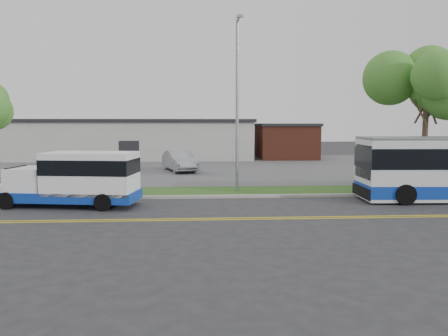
{
  "coord_description": "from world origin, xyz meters",
  "views": [
    {
      "loc": [
        0.76,
        -21.68,
        3.95
      ],
      "look_at": [
        2.16,
        1.03,
        1.6
      ],
      "focal_mm": 35.0,
      "sensor_mm": 36.0,
      "label": 1
    }
  ],
  "objects": [
    {
      "name": "grocery_bag_left",
      "position": [
        -8.17,
        1.65,
        0.26
      ],
      "size": [
        0.32,
        0.32,
        0.32
      ],
      "primitive_type": "sphere",
      "color": "white",
      "rests_on": "verge"
    },
    {
      "name": "commercial_building",
      "position": [
        -6.0,
        27.0,
        2.18
      ],
      "size": [
        25.4,
        10.4,
        4.35
      ],
      "color": "#9E9E99",
      "rests_on": "ground"
    },
    {
      "name": "parked_car_b",
      "position": [
        -6.18,
        12.73,
        0.79
      ],
      "size": [
        4.01,
        5.08,
        1.38
      ],
      "primitive_type": "imported",
      "rotation": [
        0.0,
        0.0,
        -0.51
      ],
      "color": "silver",
      "rests_on": "parking_lot"
    },
    {
      "name": "lane_line_north",
      "position": [
        0.0,
        -3.85,
        0.01
      ],
      "size": [
        70.0,
        0.12,
        0.01
      ],
      "primitive_type": "cube",
      "color": "gold",
      "rests_on": "ground"
    },
    {
      "name": "parking_lot",
      "position": [
        0.0,
        17.0,
        0.05
      ],
      "size": [
        80.0,
        25.0,
        0.1
      ],
      "primitive_type": "cube",
      "color": "#4C4C4F",
      "rests_on": "ground"
    },
    {
      "name": "grocery_bag_right",
      "position": [
        -7.57,
        2.15,
        0.26
      ],
      "size": [
        0.32,
        0.32,
        0.32
      ],
      "primitive_type": "sphere",
      "color": "white",
      "rests_on": "verge"
    },
    {
      "name": "shuttle_bus",
      "position": [
        -4.92,
        -0.78,
        1.38
      ],
      "size": [
        6.97,
        3.16,
        2.58
      ],
      "rotation": [
        0.0,
        0.0,
        -0.15
      ],
      "color": "#0E349E",
      "rests_on": "ground"
    },
    {
      "name": "pedestrian",
      "position": [
        -7.87,
        1.9,
        0.91
      ],
      "size": [
        0.7,
        0.66,
        1.62
      ],
      "primitive_type": "imported",
      "rotation": [
        0.0,
        0.0,
        3.79
      ],
      "color": "black",
      "rests_on": "verge"
    },
    {
      "name": "tree_east",
      "position": [
        14.0,
        3.0,
        6.2
      ],
      "size": [
        5.2,
        5.2,
        8.33
      ],
      "color": "#33261C",
      "rests_on": "verge"
    },
    {
      "name": "brick_wing",
      "position": [
        10.5,
        26.0,
        1.96
      ],
      "size": [
        6.3,
        7.3,
        3.9
      ],
      "color": "brown",
      "rests_on": "ground"
    },
    {
      "name": "curb",
      "position": [
        0.0,
        1.1,
        0.07
      ],
      "size": [
        80.0,
        0.3,
        0.15
      ],
      "primitive_type": "cube",
      "color": "#9E9B93",
      "rests_on": "ground"
    },
    {
      "name": "streetlight_near",
      "position": [
        3.0,
        2.73,
        5.23
      ],
      "size": [
        0.35,
        1.53,
        9.5
      ],
      "color": "gray",
      "rests_on": "verge"
    },
    {
      "name": "parked_car_a",
      "position": [
        -0.66,
        13.39,
        0.92
      ],
      "size": [
        3.2,
        5.28,
        1.64
      ],
      "primitive_type": "imported",
      "rotation": [
        0.0,
        0.0,
        0.32
      ],
      "color": "#B2B3B9",
      "rests_on": "parking_lot"
    },
    {
      "name": "ground",
      "position": [
        0.0,
        0.0,
        0.0
      ],
      "size": [
        140.0,
        140.0,
        0.0
      ],
      "primitive_type": "plane",
      "color": "#28282B",
      "rests_on": "ground"
    },
    {
      "name": "lane_line_south",
      "position": [
        0.0,
        -4.15,
        0.01
      ],
      "size": [
        70.0,
        0.12,
        0.01
      ],
      "primitive_type": "cube",
      "color": "gold",
      "rests_on": "ground"
    },
    {
      "name": "verge",
      "position": [
        0.0,
        2.9,
        0.05
      ],
      "size": [
        80.0,
        3.3,
        0.1
      ],
      "primitive_type": "cube",
      "color": "#284818",
      "rests_on": "ground"
    }
  ]
}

